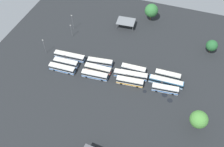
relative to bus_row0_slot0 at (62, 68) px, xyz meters
The scene contains 23 objects.
ground_plane 24.52m from the bus_row0_slot0, 14.36° to the left, with size 127.61×127.61×0.00m, color black.
bus_row0_slot0 is the anchor object (origin of this frame).
bus_row0_slot1 3.96m from the bus_row0_slot0, 89.18° to the left, with size 11.95×3.09×3.35m.
bus_row0_slot2 8.39m from the bus_row0_slot0, 91.41° to the left, with size 15.35×3.40×3.35m.
bus_row1_slot0 15.96m from the bus_row0_slot0, ahead, with size 12.25×3.41×3.35m.
bus_row1_slot1 16.79m from the bus_row0_slot0, 18.31° to the left, with size 12.60×2.93×3.35m.
bus_row1_slot2 18.10m from the bus_row0_slot0, 32.13° to the left, with size 12.19×4.05×3.35m.
bus_row2_slot0 32.30m from the bus_row0_slot0, ahead, with size 12.20×3.66×3.35m.
bus_row2_slot1 32.02m from the bus_row0_slot0, 12.13° to the left, with size 15.42×4.27×3.35m.
bus_row2_slot2 33.35m from the bus_row0_slot0, 18.51° to the left, with size 11.45×2.93×3.35m.
bus_row3_slot0 48.00m from the bus_row0_slot0, ahead, with size 11.67×3.69×3.35m.
bus_row3_slot1 48.03m from the bus_row0_slot0, ahead, with size 15.29×2.90×3.35m.
bus_row3_slot2 48.93m from the bus_row0_slot0, 14.30° to the left, with size 11.51×2.75×3.35m.
maintenance_shelter 45.27m from the bus_row0_slot0, 65.90° to the left, with size 10.29×8.25×3.79m.
lamp_post_by_building 24.85m from the bus_row0_slot0, 104.59° to the left, with size 0.56×0.28×7.64m.
lamp_post_far_corner 15.80m from the bus_row0_slot0, 148.45° to the left, with size 0.56×0.28×8.76m.
lamp_post_mid_lot 31.10m from the bus_row0_slot0, 105.33° to the left, with size 0.56×0.28×9.19m.
tree_east_edge 73.54m from the bus_row0_slot0, 28.94° to the left, with size 5.60×5.60×7.45m.
tree_northeast 59.92m from the bus_row0_slot0, 59.87° to the left, with size 7.45×7.45×10.16m.
tree_northwest 63.44m from the bus_row0_slot0, ahead, with size 6.92×6.92×9.50m.
puddle_front_lane 39.68m from the bus_row0_slot0, ahead, with size 1.83×1.83×0.01m, color black.
puddle_near_shelter 48.35m from the bus_row0_slot0, ahead, with size 2.58×2.58×0.01m, color black.
puddle_between_rows 51.02m from the bus_row0_slot0, ahead, with size 2.35×2.35×0.01m, color black.
Camera 1 is at (23.42, -70.77, 87.64)m, focal length 39.55 mm.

